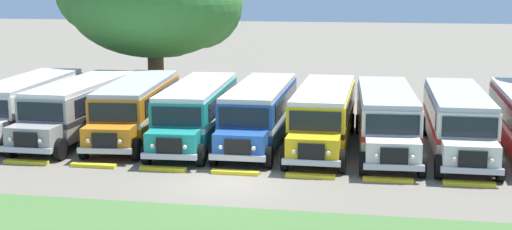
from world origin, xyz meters
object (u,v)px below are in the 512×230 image
Objects in this scene: parked_bus_slot_3 at (197,110)px; parked_bus_slot_5 at (324,114)px; parked_bus_slot_1 at (81,106)px; parked_bus_slot_6 at (386,116)px; parked_bus_slot_4 at (260,111)px; parked_bus_slot_7 at (458,118)px; parked_bus_slot_0 at (27,103)px; broad_shade_tree at (157,3)px; parked_bus_slot_2 at (137,106)px.

parked_bus_slot_3 is 1.01× the size of parked_bus_slot_5.
parked_bus_slot_5 is (6.29, 0.08, 0.00)m from parked_bus_slot_3.
parked_bus_slot_6 is at bearing 90.36° from parked_bus_slot_1.
parked_bus_slot_4 and parked_bus_slot_7 have the same top height.
broad_shade_tree reaches higher than parked_bus_slot_0.
parked_bus_slot_2 and parked_bus_slot_5 have the same top height.
parked_bus_slot_2 is (5.97, 0.21, 0.00)m from parked_bus_slot_0.
parked_bus_slot_2 is at bearing 88.63° from parked_bus_slot_0.
parked_bus_slot_5 is (12.41, 0.08, 0.00)m from parked_bus_slot_1.
parked_bus_slot_3 is at bearing 90.60° from parked_bus_slot_1.
parked_bus_slot_4 is at bearing 92.46° from parked_bus_slot_3.
parked_bus_slot_7 is (18.65, -0.04, 0.00)m from parked_bus_slot_1.
parked_bus_slot_3 is at bearing -93.89° from parked_bus_slot_6.
parked_bus_slot_6 is 0.94× the size of broad_shade_tree.
parked_bus_slot_4 is 6.15m from parked_bus_slot_6.
parked_bus_slot_7 is at bearing -31.51° from broad_shade_tree.
parked_bus_slot_7 is at bearing 85.88° from parked_bus_slot_0.
parked_bus_slot_0 is 1.01× the size of parked_bus_slot_5.
broad_shade_tree is at bearing 157.59° from parked_bus_slot_0.
parked_bus_slot_6 is (18.52, -0.30, 0.00)m from parked_bus_slot_0.
broad_shade_tree is at bearing -130.38° from parked_bus_slot_6.
parked_bus_slot_2 is at bearing -95.82° from parked_bus_slot_6.
parked_bus_slot_2 is 12.56m from parked_bus_slot_6.
broad_shade_tree is (-5.54, 11.04, 4.84)m from parked_bus_slot_3.
parked_bus_slot_1 is at bearing -93.73° from parked_bus_slot_6.
parked_bus_slot_0 is 18.52m from parked_bus_slot_6.
parked_bus_slot_4 is at bearing -51.11° from broad_shade_tree.
parked_bus_slot_0 and parked_bus_slot_6 have the same top height.
parked_bus_slot_4 is 3.18m from parked_bus_slot_5.
parked_bus_slot_3 is at bearing -63.35° from broad_shade_tree.
parked_bus_slot_6 is (2.97, -0.14, 0.00)m from parked_bus_slot_5.
parked_bus_slot_4 is at bearing -96.94° from parked_bus_slot_6.
parked_bus_slot_3 is 3.13m from parked_bus_slot_4.
parked_bus_slot_0 is 1.01× the size of parked_bus_slot_4.
parked_bus_slot_2 is at bearing -92.31° from parked_bus_slot_5.
parked_bus_slot_3 and parked_bus_slot_6 have the same top height.
parked_bus_slot_0 is 3.16m from parked_bus_slot_1.
parked_bus_slot_3 is (9.26, -0.23, 0.00)m from parked_bus_slot_0.
parked_bus_slot_7 is (15.83, -0.48, 0.00)m from parked_bus_slot_2.
broad_shade_tree is (-8.66, 10.74, 4.84)m from parked_bus_slot_4.
parked_bus_slot_0 is 0.99× the size of parked_bus_slot_2.
parked_bus_slot_6 is at bearing 87.12° from parked_bus_slot_5.
parked_bus_slot_2 is at bearing -92.47° from parked_bus_slot_7.
parked_bus_slot_0 is 12.38m from parked_bus_slot_4.
parked_bus_slot_1 and parked_bus_slot_2 have the same top height.
parked_bus_slot_4 is at bearing 92.49° from parked_bus_slot_1.
parked_bus_slot_6 is (6.14, -0.37, 0.00)m from parked_bus_slot_4.
parked_bus_slot_3 is (3.29, -0.45, 0.00)m from parked_bus_slot_2.
parked_bus_slot_2 is 1.01× the size of parked_bus_slot_4.
parked_bus_slot_2 is 0.95× the size of broad_shade_tree.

